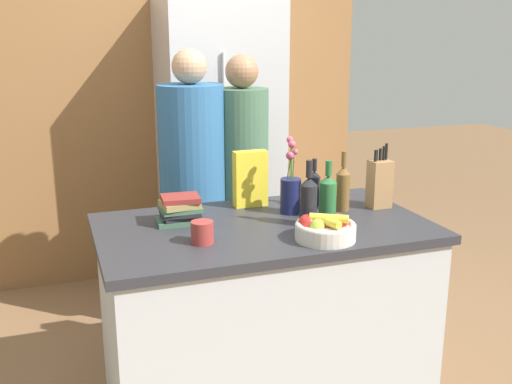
% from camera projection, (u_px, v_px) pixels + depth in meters
% --- Properties ---
extents(kitchen_island, '(1.45, 0.84, 0.88)m').
position_uv_depth(kitchen_island, '(263.00, 315.00, 2.76)').
color(kitchen_island, silver).
rests_on(kitchen_island, ground_plane).
extents(back_wall_wood, '(2.65, 0.12, 2.60)m').
position_uv_depth(back_wall_wood, '(176.00, 91.00, 4.19)').
color(back_wall_wood, olive).
rests_on(back_wall_wood, ground_plane).
extents(refrigerator, '(0.75, 0.62, 1.92)m').
position_uv_depth(refrigerator, '(220.00, 146.00, 4.01)').
color(refrigerator, '#B7B7BC').
rests_on(refrigerator, ground_plane).
extents(fruit_bowl, '(0.25, 0.25, 0.11)m').
position_uv_depth(fruit_bowl, '(325.00, 228.00, 2.43)').
color(fruit_bowl, silver).
rests_on(fruit_bowl, kitchen_island).
extents(knife_block, '(0.10, 0.09, 0.31)m').
position_uv_depth(knife_block, '(380.00, 183.00, 2.87)').
color(knife_block, '#A87A4C').
rests_on(knife_block, kitchen_island).
extents(flower_vase, '(0.10, 0.10, 0.36)m').
position_uv_depth(flower_vase, '(291.00, 191.00, 2.78)').
color(flower_vase, '#191E4C').
rests_on(flower_vase, kitchen_island).
extents(cereal_box, '(0.16, 0.06, 0.27)m').
position_uv_depth(cereal_box, '(250.00, 179.00, 2.88)').
color(cereal_box, yellow).
rests_on(cereal_box, kitchen_island).
extents(coffee_mug, '(0.09, 0.13, 0.09)m').
position_uv_depth(coffee_mug, '(202.00, 232.00, 2.39)').
color(coffee_mug, '#99332D').
rests_on(coffee_mug, kitchen_island).
extents(book_stack, '(0.20, 0.15, 0.12)m').
position_uv_depth(book_stack, '(180.00, 210.00, 2.64)').
color(book_stack, '#3D6047').
rests_on(book_stack, kitchen_island).
extents(bottle_oil, '(0.06, 0.06, 0.23)m').
position_uv_depth(bottle_oil, '(314.00, 187.00, 2.91)').
color(bottle_oil, black).
rests_on(bottle_oil, kitchen_island).
extents(bottle_vinegar, '(0.07, 0.07, 0.29)m').
position_uv_depth(bottle_vinegar, '(343.00, 187.00, 2.82)').
color(bottle_vinegar, brown).
rests_on(bottle_vinegar, kitchen_island).
extents(bottle_wine, '(0.07, 0.07, 0.29)m').
position_uv_depth(bottle_wine, '(308.00, 200.00, 2.60)').
color(bottle_wine, black).
rests_on(bottle_wine, kitchen_island).
extents(bottle_water, '(0.08, 0.08, 0.26)m').
position_uv_depth(bottle_water, '(328.00, 195.00, 2.71)').
color(bottle_water, '#286633').
rests_on(bottle_water, kitchen_island).
extents(person_at_sink, '(0.36, 0.36, 1.62)m').
position_uv_depth(person_at_sink, '(192.00, 180.00, 3.34)').
color(person_at_sink, '#383842').
rests_on(person_at_sink, ground_plane).
extents(person_in_blue, '(0.30, 0.30, 1.59)m').
position_uv_depth(person_in_blue, '(242.00, 176.00, 3.45)').
color(person_in_blue, '#383842').
rests_on(person_in_blue, ground_plane).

